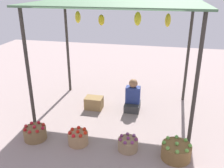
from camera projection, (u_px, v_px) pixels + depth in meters
ground_plane at (117, 112)px, 6.01m from camera, size 14.00×14.00×0.00m
market_stall_structure at (118, 12)px, 5.15m from camera, size 3.45×2.38×2.52m
vendor_person at (133, 98)px, 6.04m from camera, size 0.36×0.44×0.78m
basket_red_apples at (35, 133)px, 4.94m from camera, size 0.44×0.44×0.31m
basket_red_tomatoes at (78, 138)px, 4.79m from camera, size 0.38×0.38×0.31m
basket_purple_onions at (128, 144)px, 4.62m from camera, size 0.37×0.37×0.28m
basket_green_apples at (176, 151)px, 4.39m from camera, size 0.52×0.52×0.33m
wooden_crate_near_vendor at (94, 103)px, 6.14m from camera, size 0.42×0.31×0.30m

